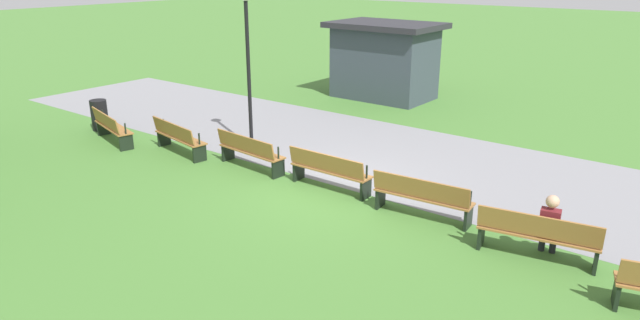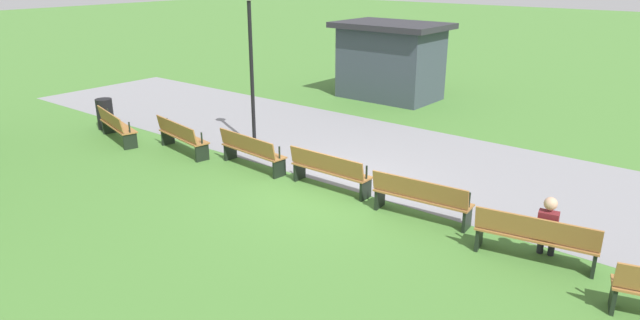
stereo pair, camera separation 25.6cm
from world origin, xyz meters
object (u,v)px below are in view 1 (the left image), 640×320
bench_0 (111,126)px  kiosk (385,60)px  bench_3 (329,170)px  bench_2 (249,151)px  bench_1 (178,137)px  bench_4 (422,196)px  bench_5 (538,234)px  trash_bin (99,115)px  person_seated (549,225)px  lamp_post (247,41)px

bench_0 → kiosk: bearing=86.5°
bench_3 → bench_2: bearing=-177.6°
bench_1 → kiosk: bearing=94.4°
bench_4 → bench_5: size_ratio=0.99×
bench_2 → bench_5: size_ratio=0.99×
bench_1 → bench_3: (4.68, 0.40, 0.00)m
trash_bin → kiosk: (4.58, 9.03, 0.97)m
bench_1 → trash_bin: bearing=-170.9°
person_seated → lamp_post: 8.73m
bench_5 → lamp_post: size_ratio=0.48×
bench_1 → lamp_post: 3.13m
person_seated → kiosk: kiosk is taller
bench_4 → bench_5: (2.33, -0.30, 0.00)m
bench_0 → trash_bin: (-1.43, 0.54, -0.02)m
bench_3 → lamp_post: (-3.50, 1.16, 2.44)m
bench_4 → person_seated: bearing=-7.9°
bench_3 → trash_bin: (-8.40, -0.35, -0.02)m
bench_4 → bench_5: 2.35m
person_seated → trash_bin: bearing=170.7°
bench_2 → lamp_post: size_ratio=0.48×
bench_4 → person_seated: 2.46m
bench_1 → bench_5: same height
bench_5 → person_seated: size_ratio=1.70×
bench_2 → bench_4: same height
lamp_post → bench_2: bearing=-47.5°
lamp_post → bench_4: bearing=-12.2°
bench_1 → bench_2: (2.33, 0.30, 0.00)m
bench_5 → person_seated: (0.12, 0.17, 0.16)m
bench_1 → bench_2: 2.35m
bench_0 → bench_5: size_ratio=1.00×
bench_1 → lamp_post: bearing=62.9°
bench_4 → trash_bin: size_ratio=2.17×
bench_3 → kiosk: size_ratio=0.50×
person_seated → lamp_post: size_ratio=0.28×
bench_5 → bench_1: bearing=170.2°
bench_1 → bench_5: (9.36, 0.00, 0.00)m
bench_3 → lamp_post: size_ratio=0.47×
person_seated → trash_bin: person_seated is taller
bench_1 → trash_bin: trash_bin is taller
kiosk → trash_bin: bearing=-116.3°
bench_1 → bench_3: 4.70m
bench_1 → bench_5: bearing=9.8°
bench_4 → bench_2: bearing=175.1°
bench_0 → person_seated: bearing=17.9°
bench_1 → lamp_post: (1.17, 1.56, 2.44)m
bench_2 → person_seated: person_seated is taller
bench_0 → bench_1: bearing=26.9°
bench_2 → kiosk: size_ratio=0.51×
bench_5 → bench_2: bearing=167.8°
bench_0 → bench_4: 9.36m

